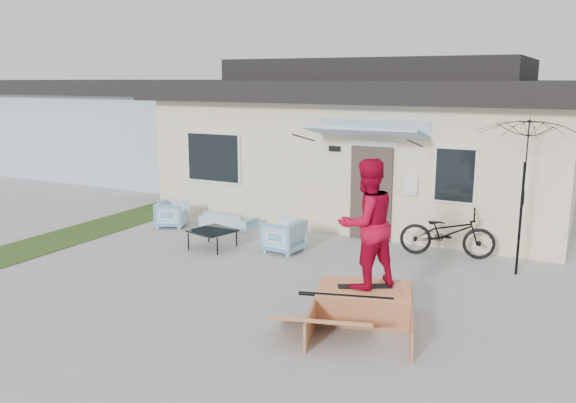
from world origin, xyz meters
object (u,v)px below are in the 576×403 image
at_px(patio_umbrella, 524,181).
at_px(loveseat, 228,217).
at_px(coffee_table, 213,239).
at_px(skater, 367,222).
at_px(armchair_left, 172,213).
at_px(skate_ramp, 364,303).
at_px(armchair_right, 284,234).
at_px(skateboard, 365,286).
at_px(bicycle, 448,228).

bearing_deg(patio_umbrella, loveseat, 176.06).
bearing_deg(coffee_table, skater, -25.46).
height_order(armchair_left, patio_umbrella, patio_umbrella).
bearing_deg(loveseat, skate_ramp, 144.73).
height_order(armchair_left, armchair_right, armchair_right).
distance_m(armchair_right, patio_umbrella, 4.76).
distance_m(armchair_right, skateboard, 3.63).
distance_m(coffee_table, bicycle, 4.88).
relative_size(loveseat, armchair_right, 1.84).
bearing_deg(skate_ramp, armchair_right, 120.69).
height_order(armchair_right, skater, skater).
bearing_deg(skateboard, skater, 60.79).
bearing_deg(armchair_right, skater, 53.63).
relative_size(patio_umbrella, skateboard, 2.70).
xyz_separation_m(loveseat, coffee_table, (0.67, -1.63, -0.07)).
bearing_deg(skateboard, loveseat, 113.99).
xyz_separation_m(armchair_left, skater, (6.07, -3.05, 1.13)).
bearing_deg(armchair_left, bicycle, -105.27).
relative_size(bicycle, patio_umbrella, 0.86).
relative_size(armchair_right, coffee_table, 0.92).
xyz_separation_m(skate_ramp, skateboard, (-0.01, 0.04, 0.26)).
xyz_separation_m(bicycle, patio_umbrella, (1.41, -0.54, 1.15)).
xyz_separation_m(armchair_right, skater, (2.68, -2.45, 1.10)).
relative_size(loveseat, patio_umbrella, 0.63).
bearing_deg(skater, skate_ramp, 51.08).
bearing_deg(coffee_table, skateboard, -25.46).
bearing_deg(skater, bicycle, -151.95).
xyz_separation_m(armchair_right, coffee_table, (-1.46, -0.48, -0.17)).
distance_m(armchair_left, armchair_right, 3.45).
xyz_separation_m(skateboard, skater, (0.00, 0.00, 1.00)).
height_order(loveseat, skater, skater).
bearing_deg(loveseat, skater, 144.99).
relative_size(loveseat, coffee_table, 1.70).
height_order(armchair_left, bicycle, bicycle).
height_order(armchair_left, skater, skater).
distance_m(armchair_right, skate_ramp, 3.67).
bearing_deg(coffee_table, loveseat, 112.36).
xyz_separation_m(armchair_right, patio_umbrella, (4.50, 0.69, 1.37)).
height_order(coffee_table, skate_ramp, skate_ramp).
relative_size(patio_umbrella, skater, 1.13).
relative_size(armchair_right, skate_ramp, 0.41).
bearing_deg(skater, patio_umbrella, -175.63).
bearing_deg(bicycle, loveseat, 80.00).
relative_size(coffee_table, skate_ramp, 0.45).
distance_m(loveseat, skate_ramp, 6.04).
relative_size(bicycle, skate_ramp, 1.03).
bearing_deg(coffee_table, bicycle, 20.54).
bearing_deg(skater, skateboard, 34.54).
xyz_separation_m(armchair_right, skate_ramp, (2.69, -2.49, -0.15)).
xyz_separation_m(bicycle, skateboard, (-0.42, -3.68, -0.12)).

